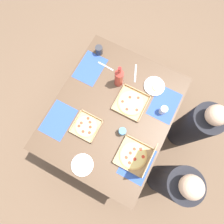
{
  "coord_description": "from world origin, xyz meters",
  "views": [
    {
      "loc": [
        0.47,
        0.25,
        2.66
      ],
      "look_at": [
        0.0,
        0.0,
        0.73
      ],
      "focal_mm": 31.67,
      "sensor_mm": 36.0,
      "label": 1
    }
  ],
  "objects_px": {
    "pizza_box_center": "(86,126)",
    "cup_clear_left": "(99,50)",
    "pizza_box_edge_far": "(137,157)",
    "plate_near_left": "(82,165)",
    "soda_bottle": "(119,77)",
    "plate_far_left": "(154,86)",
    "cup_dark": "(163,110)",
    "diner_left_seat": "(193,127)",
    "pizza_box_corner_left": "(131,103)",
    "diner_right_seat": "(171,182)",
    "cup_clear_right": "(122,132)"
  },
  "relations": [
    {
      "from": "pizza_box_center",
      "to": "cup_clear_left",
      "type": "height_order",
      "value": "cup_clear_left"
    },
    {
      "from": "pizza_box_edge_far",
      "to": "plate_near_left",
      "type": "xyz_separation_m",
      "value": [
        0.3,
        -0.42,
        -0.04
      ]
    },
    {
      "from": "pizza_box_center",
      "to": "soda_bottle",
      "type": "bearing_deg",
      "value": 173.16
    },
    {
      "from": "plate_far_left",
      "to": "soda_bottle",
      "type": "height_order",
      "value": "soda_bottle"
    },
    {
      "from": "plate_near_left",
      "to": "plate_far_left",
      "type": "distance_m",
      "value": 1.08
    },
    {
      "from": "cup_clear_left",
      "to": "cup_dark",
      "type": "relative_size",
      "value": 0.94
    },
    {
      "from": "plate_near_left",
      "to": "cup_clear_left",
      "type": "bearing_deg",
      "value": -158.94
    },
    {
      "from": "pizza_box_center",
      "to": "plate_far_left",
      "type": "distance_m",
      "value": 0.82
    },
    {
      "from": "cup_clear_left",
      "to": "diner_left_seat",
      "type": "xyz_separation_m",
      "value": [
        0.21,
        1.29,
        -0.28
      ]
    },
    {
      "from": "pizza_box_corner_left",
      "to": "diner_right_seat",
      "type": "relative_size",
      "value": 0.26
    },
    {
      "from": "pizza_box_edge_far",
      "to": "cup_dark",
      "type": "relative_size",
      "value": 3.17
    },
    {
      "from": "pizza_box_corner_left",
      "to": "cup_clear_left",
      "type": "height_order",
      "value": "cup_clear_left"
    },
    {
      "from": "pizza_box_center",
      "to": "cup_clear_left",
      "type": "xyz_separation_m",
      "value": [
        -0.79,
        -0.29,
        0.04
      ]
    },
    {
      "from": "pizza_box_center",
      "to": "plate_far_left",
      "type": "height_order",
      "value": "pizza_box_center"
    },
    {
      "from": "cup_dark",
      "to": "diner_right_seat",
      "type": "xyz_separation_m",
      "value": [
        0.57,
        0.4,
        -0.25
      ]
    },
    {
      "from": "plate_far_left",
      "to": "cup_clear_left",
      "type": "height_order",
      "value": "cup_clear_left"
    },
    {
      "from": "cup_clear_left",
      "to": "soda_bottle",
      "type": "bearing_deg",
      "value": 57.97
    },
    {
      "from": "pizza_box_center",
      "to": "cup_dark",
      "type": "distance_m",
      "value": 0.78
    },
    {
      "from": "plate_near_left",
      "to": "cup_clear_left",
      "type": "relative_size",
      "value": 2.14
    },
    {
      "from": "diner_left_seat",
      "to": "diner_right_seat",
      "type": "height_order",
      "value": "diner_right_seat"
    },
    {
      "from": "cup_dark",
      "to": "diner_right_seat",
      "type": "height_order",
      "value": "diner_right_seat"
    },
    {
      "from": "diner_right_seat",
      "to": "plate_far_left",
      "type": "bearing_deg",
      "value": -143.16
    },
    {
      "from": "diner_right_seat",
      "to": "cup_clear_right",
      "type": "bearing_deg",
      "value": -105.84
    },
    {
      "from": "pizza_box_edge_far",
      "to": "cup_clear_left",
      "type": "height_order",
      "value": "pizza_box_edge_far"
    },
    {
      "from": "pizza_box_corner_left",
      "to": "plate_near_left",
      "type": "distance_m",
      "value": 0.78
    },
    {
      "from": "pizza_box_corner_left",
      "to": "cup_dark",
      "type": "relative_size",
      "value": 2.91
    },
    {
      "from": "soda_bottle",
      "to": "cup_dark",
      "type": "distance_m",
      "value": 0.55
    },
    {
      "from": "pizza_box_corner_left",
      "to": "diner_left_seat",
      "type": "relative_size",
      "value": 0.28
    },
    {
      "from": "plate_far_left",
      "to": "diner_right_seat",
      "type": "bearing_deg",
      "value": 36.84
    },
    {
      "from": "plate_far_left",
      "to": "soda_bottle",
      "type": "distance_m",
      "value": 0.4
    },
    {
      "from": "cup_dark",
      "to": "cup_clear_right",
      "type": "height_order",
      "value": "cup_dark"
    },
    {
      "from": "cup_clear_right",
      "to": "cup_clear_left",
      "type": "bearing_deg",
      "value": -137.12
    },
    {
      "from": "pizza_box_edge_far",
      "to": "plate_far_left",
      "type": "bearing_deg",
      "value": -168.9
    },
    {
      "from": "pizza_box_center",
      "to": "diner_right_seat",
      "type": "relative_size",
      "value": 0.21
    },
    {
      "from": "soda_bottle",
      "to": "diner_right_seat",
      "type": "height_order",
      "value": "diner_right_seat"
    },
    {
      "from": "pizza_box_corner_left",
      "to": "cup_clear_right",
      "type": "bearing_deg",
      "value": 10.52
    },
    {
      "from": "diner_left_seat",
      "to": "cup_clear_right",
      "type": "bearing_deg",
      "value": -55.03
    },
    {
      "from": "cup_clear_right",
      "to": "diner_right_seat",
      "type": "bearing_deg",
      "value": 74.16
    },
    {
      "from": "pizza_box_corner_left",
      "to": "diner_left_seat",
      "type": "xyz_separation_m",
      "value": [
        -0.15,
        0.72,
        -0.24
      ]
    },
    {
      "from": "pizza_box_center",
      "to": "cup_clear_right",
      "type": "xyz_separation_m",
      "value": [
        -0.11,
        0.34,
        0.03
      ]
    },
    {
      "from": "pizza_box_edge_far",
      "to": "pizza_box_corner_left",
      "type": "distance_m",
      "value": 0.54
    },
    {
      "from": "soda_bottle",
      "to": "cup_clear_left",
      "type": "bearing_deg",
      "value": -122.03
    },
    {
      "from": "plate_near_left",
      "to": "pizza_box_edge_far",
      "type": "bearing_deg",
      "value": 125.55
    },
    {
      "from": "soda_bottle",
      "to": "cup_dark",
      "type": "xyz_separation_m",
      "value": [
        0.08,
        0.54,
        -0.08
      ]
    },
    {
      "from": "cup_clear_left",
      "to": "cup_clear_right",
      "type": "xyz_separation_m",
      "value": [
        0.68,
        0.63,
        -0.01
      ]
    },
    {
      "from": "soda_bottle",
      "to": "diner_left_seat",
      "type": "height_order",
      "value": "diner_left_seat"
    },
    {
      "from": "pizza_box_corner_left",
      "to": "cup_clear_right",
      "type": "height_order",
      "value": "cup_clear_right"
    },
    {
      "from": "pizza_box_corner_left",
      "to": "cup_clear_left",
      "type": "xyz_separation_m",
      "value": [
        -0.37,
        -0.57,
        0.04
      ]
    },
    {
      "from": "cup_clear_right",
      "to": "diner_left_seat",
      "type": "height_order",
      "value": "diner_left_seat"
    },
    {
      "from": "plate_near_left",
      "to": "cup_dark",
      "type": "distance_m",
      "value": 0.95
    }
  ]
}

